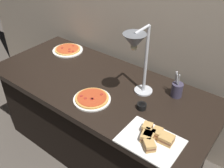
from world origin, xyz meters
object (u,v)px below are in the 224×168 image
(utensil_holder, at_px, (177,90))
(pizza_plate_front, at_px, (92,99))
(heat_lamp, at_px, (137,48))
(sandwich_platter, at_px, (152,138))
(sauce_cup_near, at_px, (142,106))
(pizza_plate_center, at_px, (68,50))

(utensil_holder, bearing_deg, pizza_plate_front, -137.84)
(heat_lamp, relative_size, sandwich_platter, 1.47)
(sandwich_platter, height_order, sauce_cup_near, sandwich_platter)
(pizza_plate_center, xyz_separation_m, sauce_cup_near, (1.05, -0.30, 0.01))
(utensil_holder, bearing_deg, sandwich_platter, -80.47)
(sandwich_platter, bearing_deg, heat_lamp, 139.28)
(heat_lamp, distance_m, pizza_plate_center, 1.06)
(heat_lamp, xyz_separation_m, pizza_plate_front, (-0.24, -0.19, -0.41))
(pizza_plate_front, distance_m, sandwich_platter, 0.56)
(pizza_plate_center, relative_size, sauce_cup_near, 4.40)
(sandwich_platter, relative_size, sauce_cup_near, 5.47)
(pizza_plate_front, relative_size, pizza_plate_center, 0.93)
(sauce_cup_near, bearing_deg, utensil_holder, 65.80)
(pizza_plate_center, bearing_deg, heat_lamp, -14.93)
(pizza_plate_center, height_order, sandwich_platter, sandwich_platter)
(pizza_plate_center, bearing_deg, sauce_cup_near, -15.98)
(pizza_plate_front, distance_m, utensil_holder, 0.63)
(sandwich_platter, xyz_separation_m, sauce_cup_near, (-0.21, 0.22, -0.00))
(heat_lamp, bearing_deg, pizza_plate_center, 165.07)
(pizza_plate_front, xyz_separation_m, pizza_plate_center, (-0.71, 0.44, -0.00))
(heat_lamp, bearing_deg, utensil_holder, 46.17)
(heat_lamp, distance_m, utensil_holder, 0.49)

